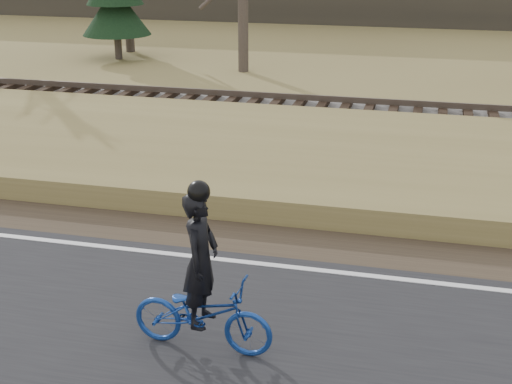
# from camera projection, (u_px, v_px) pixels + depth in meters

# --- Properties ---
(ground) EXTENTS (120.00, 120.00, 0.00)m
(ground) POSITION_uv_depth(u_px,v_px,m) (122.00, 258.00, 11.07)
(ground) COLOR olive
(ground) RESTS_ON ground
(road) EXTENTS (120.00, 6.00, 0.06)m
(road) POSITION_uv_depth(u_px,v_px,m) (38.00, 342.00, 8.79)
(road) COLOR black
(road) RESTS_ON ground
(edge_line) EXTENTS (120.00, 0.12, 0.01)m
(edge_line) POSITION_uv_depth(u_px,v_px,m) (126.00, 249.00, 11.23)
(edge_line) COLOR silver
(edge_line) RESTS_ON road
(shoulder) EXTENTS (120.00, 1.60, 0.04)m
(shoulder) POSITION_uv_depth(u_px,v_px,m) (150.00, 227.00, 12.16)
(shoulder) COLOR #473A2B
(shoulder) RESTS_ON ground
(embankment) EXTENTS (120.00, 5.00, 0.44)m
(embankment) POSITION_uv_depth(u_px,v_px,m) (204.00, 163.00, 14.81)
(embankment) COLOR olive
(embankment) RESTS_ON ground
(ballast) EXTENTS (120.00, 3.00, 0.45)m
(ballast) POSITION_uv_depth(u_px,v_px,m) (249.00, 118.00, 18.27)
(ballast) COLOR slate
(ballast) RESTS_ON ground
(railroad) EXTENTS (120.00, 2.40, 0.29)m
(railroad) POSITION_uv_depth(u_px,v_px,m) (249.00, 106.00, 18.16)
(railroad) COLOR black
(railroad) RESTS_ON ballast
(cyclist) EXTENTS (1.77, 0.69, 2.14)m
(cyclist) POSITION_uv_depth(u_px,v_px,m) (202.00, 298.00, 8.39)
(cyclist) COLOR navy
(cyclist) RESTS_ON road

